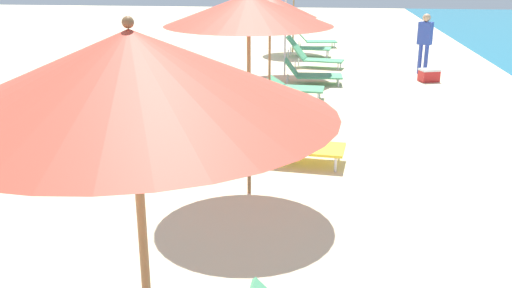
{
  "coord_description": "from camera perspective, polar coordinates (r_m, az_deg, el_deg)",
  "views": [
    {
      "loc": [
        0.82,
        1.31,
        2.95
      ],
      "look_at": [
        0.03,
        7.71,
        0.85
      ],
      "focal_mm": 39.41,
      "sensor_mm": 36.0,
      "label": 1
    }
  ],
  "objects": [
    {
      "name": "lounger_fifth_inland",
      "position": [
        14.3,
        5.61,
        7.14
      ],
      "size": [
        1.47,
        0.72,
        0.62
      ],
      "rotation": [
        0.0,
        0.0,
        0.04
      ],
      "color": "#4CA572",
      "rests_on": "ground"
    },
    {
      "name": "umbrella_fourth",
      "position": [
        11.26,
        1.43,
        13.78
      ],
      "size": [
        1.84,
        1.84,
        2.39
      ],
      "color": "olive",
      "rests_on": "ground"
    },
    {
      "name": "umbrella_second",
      "position": [
        2.84,
        -12.53,
        6.98
      ],
      "size": [
        2.07,
        2.07,
        2.71
      ],
      "color": "olive",
      "rests_on": "ground"
    },
    {
      "name": "lounger_fourth_shoreside",
      "position": [
        12.64,
        3.97,
        5.76
      ],
      "size": [
        1.29,
        0.7,
        0.48
      ],
      "rotation": [
        0.0,
        0.0,
        -0.05
      ],
      "color": "#4CA572",
      "rests_on": "ground"
    },
    {
      "name": "person_walking_near",
      "position": [
        16.11,
        16.76,
        10.28
      ],
      "size": [
        0.42,
        0.36,
        1.63
      ],
      "rotation": [
        0.0,
        0.0,
        4.23
      ],
      "color": "#334CB2",
      "rests_on": "ground"
    },
    {
      "name": "lounger_farthest_shoreside",
      "position": [
        20.68,
        6.04,
        10.45
      ],
      "size": [
        1.51,
        0.84,
        0.57
      ],
      "rotation": [
        0.0,
        0.0,
        0.15
      ],
      "color": "#4CA572",
      "rests_on": "ground"
    },
    {
      "name": "umbrella_third",
      "position": [
        6.98,
        -0.76,
        13.45
      ],
      "size": [
        2.08,
        2.08,
        2.65
      ],
      "color": "olive",
      "rests_on": "ground"
    },
    {
      "name": "lounger_farthest_inland",
      "position": [
        18.52,
        5.21,
        9.83
      ],
      "size": [
        1.48,
        0.77,
        0.67
      ],
      "rotation": [
        0.0,
        0.0,
        -0.09
      ],
      "color": "#4CA572",
      "rests_on": "ground"
    },
    {
      "name": "lounger_fifth_shoreside",
      "position": [
        16.61,
        6.17,
        8.65
      ],
      "size": [
        1.52,
        0.8,
        0.62
      ],
      "rotation": [
        0.0,
        0.0,
        -0.18
      ],
      "color": "#4CA572",
      "rests_on": "ground"
    },
    {
      "name": "cooler_box",
      "position": [
        15.23,
        17.15,
        6.7
      ],
      "size": [
        0.56,
        0.48,
        0.33
      ],
      "color": "red",
      "rests_on": "ground"
    },
    {
      "name": "lounger_third_shoreside",
      "position": [
        8.61,
        3.78,
        0.1
      ],
      "size": [
        1.51,
        0.81,
        0.68
      ],
      "rotation": [
        0.0,
        0.0,
        -0.11
      ],
      "color": "yellow",
      "rests_on": "ground"
    }
  ]
}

